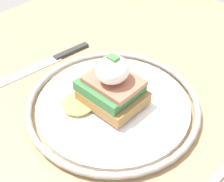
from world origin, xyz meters
TOP-DOWN VIEW (x-y plane):
  - dining_table at (0.00, 0.00)m, footprint 0.82×0.87m
  - plate at (0.00, 0.02)m, footprint 0.28×0.28m
  - sandwich at (0.00, 0.02)m, footprint 0.10×0.11m
  - fork at (-0.19, 0.03)m, footprint 0.03×0.16m
  - knife at (0.17, 0.01)m, footprint 0.04×0.19m

SIDE VIEW (x-z plane):
  - dining_table at x=0.00m, z-range 0.24..0.96m
  - fork at x=-0.19m, z-range 0.72..0.73m
  - knife at x=0.17m, z-range 0.72..0.73m
  - plate at x=0.00m, z-range 0.72..0.74m
  - sandwich at x=0.00m, z-range 0.73..0.81m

